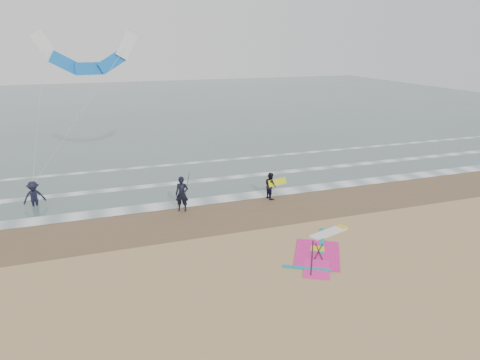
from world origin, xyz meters
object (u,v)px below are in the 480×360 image
object	(u,v)px
windsurf_rig	(321,248)
surf_kite	(88,57)
person_walking	(270,186)
person_standing	(182,194)
person_wading	(33,191)

from	to	relation	value
windsurf_rig	surf_kite	distance (m)	19.15
windsurf_rig	person_walking	bearing A→B (deg)	87.13
person_standing	person_wading	size ratio (longest dim) A/B	1.07
surf_kite	windsurf_rig	bearing A→B (deg)	-58.23
windsurf_rig	person_standing	bearing A→B (deg)	127.54
windsurf_rig	surf_kite	bearing A→B (deg)	121.77
person_walking	surf_kite	xyz separation A→B (m)	(-9.51, 8.01, 7.19)
person_walking	windsurf_rig	bearing A→B (deg)	169.46
person_wading	person_walking	bearing A→B (deg)	-29.42
person_walking	person_wading	world-z (taller)	person_wading
person_walking	person_wading	bearing A→B (deg)	68.86
person_standing	person_walking	distance (m)	5.39
surf_kite	person_walking	bearing A→B (deg)	-40.10
person_standing	person_walking	world-z (taller)	person_standing
windsurf_rig	surf_kite	xyz separation A→B (m)	(-9.17, 14.80, 7.96)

